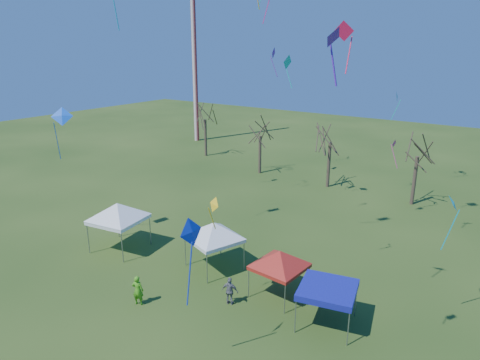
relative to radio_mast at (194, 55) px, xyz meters
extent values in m
plane|color=#254215|center=(28.00, -34.00, -12.50)|extent=(140.00, 140.00, 0.00)
cylinder|color=silver|center=(0.00, 0.00, 0.00)|extent=(0.70, 0.70, 25.00)
cylinder|color=#3D2D21|center=(7.15, -6.62, -10.11)|extent=(0.32, 0.32, 4.78)
cylinder|color=#3D2D21|center=(17.23, -9.35, -10.36)|extent=(0.32, 0.32, 4.28)
cylinder|color=#3D2D21|center=(25.63, -9.62, -10.18)|extent=(0.32, 0.32, 4.64)
cylinder|color=#3D2D21|center=(34.03, -9.96, -10.26)|extent=(0.32, 0.32, 4.49)
cylinder|color=gray|center=(18.05, -32.86, -11.43)|extent=(0.06, 0.06, 2.14)
cylinder|color=gray|center=(17.59, -29.89, -11.43)|extent=(0.06, 0.06, 2.14)
cylinder|color=gray|center=(21.01, -32.40, -11.43)|extent=(0.06, 0.06, 2.14)
cylinder|color=gray|center=(20.56, -29.44, -11.43)|extent=(0.06, 0.06, 2.14)
cube|color=white|center=(19.30, -31.15, -10.23)|extent=(3.66, 3.66, 0.26)
pyramid|color=white|center=(19.30, -31.15, -9.03)|extent=(4.49, 4.49, 1.07)
cylinder|color=gray|center=(24.71, -30.33, -11.52)|extent=(0.06, 0.06, 1.96)
cylinder|color=gray|center=(25.65, -27.74, -11.52)|extent=(0.06, 0.06, 1.96)
cylinder|color=gray|center=(27.30, -31.26, -11.52)|extent=(0.06, 0.06, 1.96)
cylinder|color=gray|center=(28.23, -28.68, -11.52)|extent=(0.06, 0.06, 1.96)
cube|color=white|center=(26.47, -29.50, -10.42)|extent=(3.77, 3.77, 0.24)
pyramid|color=white|center=(26.47, -29.50, -9.32)|extent=(3.92, 3.92, 0.98)
cylinder|color=gray|center=(30.19, -31.08, -11.62)|extent=(0.05, 0.05, 1.77)
cylinder|color=gray|center=(30.41, -28.61, -11.62)|extent=(0.05, 0.05, 1.77)
cylinder|color=gray|center=(32.66, -31.30, -11.62)|extent=(0.05, 0.05, 1.77)
cylinder|color=gray|center=(32.88, -28.83, -11.62)|extent=(0.05, 0.05, 1.77)
cube|color=#A2180F|center=(31.53, -29.95, -10.62)|extent=(2.88, 2.88, 0.21)
pyramid|color=#A2180F|center=(31.53, -29.95, -9.63)|extent=(3.74, 3.74, 0.88)
cylinder|color=gray|center=(33.88, -32.41, -11.57)|extent=(0.06, 0.06, 1.85)
cylinder|color=gray|center=(33.31, -29.88, -11.57)|extent=(0.06, 0.06, 1.85)
cylinder|color=gray|center=(36.41, -31.85, -11.57)|extent=(0.06, 0.06, 1.85)
cylinder|color=gray|center=(35.85, -29.31, -11.57)|extent=(0.06, 0.06, 1.85)
cube|color=#0D128B|center=(34.86, -30.86, -10.54)|extent=(3.32, 3.32, 0.22)
cube|color=#0D128B|center=(34.86, -30.86, -10.37)|extent=(3.32, 3.32, 0.11)
imported|color=slate|center=(29.71, -32.24, -11.68)|extent=(1.03, 0.65, 1.64)
imported|color=#49A51A|center=(25.52, -35.17, -11.62)|extent=(0.75, 0.64, 1.76)
cone|color=#0CB4A6|center=(33.15, -15.38, -2.34)|extent=(0.39, 0.81, 0.79)
cube|color=#0CB4A6|center=(33.22, -15.63, -3.32)|extent=(0.56, 0.19, 1.57)
cone|color=#1332D4|center=(31.30, -37.00, -5.92)|extent=(0.44, 1.25, 1.22)
cube|color=#1332D4|center=(31.29, -37.22, -7.78)|extent=(0.48, 0.07, 3.12)
cone|color=#E21545|center=(34.87, -31.10, 1.92)|extent=(0.89, 0.39, 0.84)
cube|color=#E21545|center=(35.14, -31.08, 0.95)|extent=(0.08, 0.58, 1.52)
cone|color=yellow|center=(29.12, -32.79, -6.50)|extent=(0.89, 0.60, 0.82)
cube|color=yellow|center=(28.93, -32.72, -7.36)|extent=(0.20, 0.42, 1.31)
cone|color=purple|center=(20.04, -11.69, 0.67)|extent=(0.53, 1.14, 1.11)
cube|color=purple|center=(19.94, -11.31, -0.63)|extent=(0.80, 0.25, 2.05)
cube|color=#0C94B6|center=(19.83, -30.40, 3.66)|extent=(0.59, 0.11, 2.89)
cone|color=#EB348B|center=(32.60, -12.73, -6.50)|extent=(0.27, 0.74, 0.73)
cube|color=#EB348B|center=(32.65, -12.35, -7.69)|extent=(0.80, 0.14, 2.04)
cone|color=#0CA2B4|center=(39.48, -27.35, -5.86)|extent=(0.76, 1.04, 0.84)
cube|color=#0CA2B4|center=(39.55, -27.60, -7.19)|extent=(0.55, 0.18, 2.20)
cube|color=#D42F9A|center=(30.84, -30.74, 2.86)|extent=(0.33, 0.19, 1.11)
cone|color=#0DC3BD|center=(24.45, -16.90, 0.06)|extent=(0.44, 1.25, 1.23)
cube|color=#0DC3BD|center=(24.47, -16.55, -1.16)|extent=(0.74, 0.07, 1.84)
cone|color=blue|center=(15.57, -32.10, -3.22)|extent=(1.66, 1.72, 1.21)
cube|color=blue|center=(15.25, -32.48, -4.95)|extent=(0.81, 0.69, 2.75)
cone|color=#521AB6|center=(36.52, -36.11, 1.60)|extent=(0.50, 0.76, 0.64)
cube|color=#521AB6|center=(36.53, -35.96, 0.76)|extent=(0.34, 0.08, 1.32)
camera|label=1|loc=(42.02, -48.99, 1.33)|focal=32.00mm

